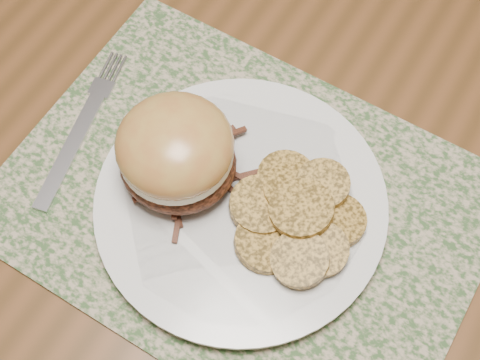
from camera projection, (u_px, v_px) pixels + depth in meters
name	position (u px, v px, depth m)	size (l,w,h in m)	color
ground	(242.00, 248.00, 1.42)	(3.50, 3.50, 0.00)	brown
dining_table	(243.00, 55.00, 0.82)	(1.50, 0.90, 0.75)	brown
placemat	(243.00, 204.00, 0.64)	(0.45, 0.33, 0.00)	#345129
dinner_plate	(241.00, 204.00, 0.63)	(0.26, 0.26, 0.02)	silver
pork_sandwich	(176.00, 152.00, 0.60)	(0.12, 0.11, 0.08)	black
roasted_potatoes	(297.00, 214.00, 0.61)	(0.14, 0.15, 0.03)	#AE8033
fork	(82.00, 127.00, 0.68)	(0.06, 0.19, 0.00)	#B6B6BE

